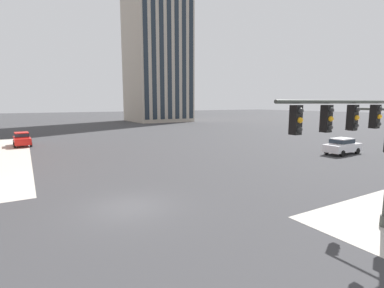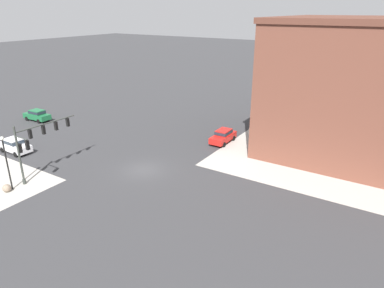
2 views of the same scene
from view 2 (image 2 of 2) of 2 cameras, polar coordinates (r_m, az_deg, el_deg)
The scene contains 9 objects.
ground_plane at distance 37.48m, azimuth -7.95°, elevation -4.23°, with size 320.00×320.00×0.00m, color #38383A.
sidewalk_far_corner at distance 48.22m, azimuth 27.75°, elevation -0.67°, with size 32.00×32.00×0.02m, color #B7B2A8.
traffic_signal_main at distance 37.22m, azimuth -24.34°, elevation 0.47°, with size 6.94×2.09×5.94m.
bollard_sphere_curb_a at distance 37.05m, azimuth -28.12°, elevation -6.41°, with size 0.76×0.76×0.76m, color gray.
street_lamp_corner_near at distance 36.19m, azimuth -28.25°, elevation -1.87°, with size 0.36×0.36×5.34m.
car_main_northbound_near at distance 46.37m, azimuth -27.12°, elevation -0.15°, with size 1.89×4.40×1.68m.
car_main_southbound_near at distance 58.25m, azimuth -24.08°, elevation 4.40°, with size 2.04×4.48×1.68m.
car_main_southbound_far at distance 44.51m, azimuth 5.15°, elevation 1.37°, with size 4.41×1.91×1.68m.
storefront_block_near_corner at distance 44.63m, azimuth 26.09°, elevation 8.30°, with size 18.66×19.62×15.23m.
Camera 2 is at (25.41, 22.40, 16.04)m, focal length 32.50 mm.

